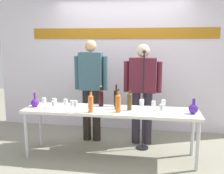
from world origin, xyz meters
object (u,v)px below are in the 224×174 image
wine_glass_right_2 (142,104)px  wine_glass_right_0 (161,108)px  microphone_stand (143,116)px  wine_glass_left_5 (54,101)px  wine_glass_left_4 (72,103)px  wine_bottle_2 (118,102)px  wine_bottle_3 (91,103)px  wine_glass_left_2 (54,104)px  decanter_blue_left (35,103)px  wine_bottle_0 (129,101)px  wine_bottle_1 (117,101)px  decanter_blue_right (193,109)px  wine_bottle_4 (116,97)px  wine_glass_left_3 (44,101)px  wine_glass_left_1 (76,104)px  display_table (110,113)px  presenter_left (91,85)px  presenter_right (142,87)px  wine_glass_right_3 (153,104)px  wine_bottle_5 (101,97)px  wine_glass_left_0 (65,102)px  wine_glass_right_1 (163,103)px  wine_glass_right_4 (142,102)px

wine_glass_right_2 → wine_glass_right_0: bearing=-42.3°
microphone_stand → wine_glass_left_5: bearing=-160.7°
wine_glass_left_4 → wine_glass_right_0: (1.27, -0.06, 0.01)m
wine_bottle_2 → wine_bottle_3: (-0.38, -0.06, -0.00)m
wine_glass_left_2 → decanter_blue_left: bearing=155.7°
wine_bottle_0 → wine_bottle_1: size_ratio=1.08×
decanter_blue_right → wine_bottle_0: bearing=177.2°
wine_bottle_4 → wine_glass_left_3: wine_bottle_4 is taller
wine_bottle_1 → wine_glass_left_1: bearing=-154.4°
wine_glass_left_1 → wine_glass_left_2: wine_glass_left_1 is taller
display_table → wine_glass_left_5: size_ratio=17.15×
presenter_left → wine_glass_left_2: bearing=-113.3°
wine_bottle_1 → wine_glass_left_4: (-0.63, -0.19, -0.02)m
wine_bottle_3 → wine_bottle_2: bearing=8.9°
presenter_right → wine_bottle_4: 0.56m
wine_glass_left_1 → wine_glass_left_4: bearing=134.6°
microphone_stand → wine_glass_right_3: bearing=-66.1°
wine_glass_right_0 → wine_glass_right_2: wine_glass_right_0 is taller
wine_glass_left_3 → microphone_stand: bearing=18.4°
wine_bottle_0 → wine_bottle_5: 0.49m
display_table → wine_glass_left_2: bearing=-165.3°
microphone_stand → decanter_blue_left: bearing=-165.6°
display_table → wine_bottle_5: wine_bottle_5 is taller
decanter_blue_left → wine_bottle_4: (1.22, 0.26, 0.07)m
wine_bottle_2 → wine_glass_left_0: bearing=177.8°
presenter_left → wine_glass_right_0: bearing=-34.7°
wine_bottle_2 → presenter_right: bearing=68.1°
decanter_blue_right → wine_glass_right_3: size_ratio=1.45×
wine_bottle_4 → wine_glass_right_3: size_ratio=2.30×
wine_bottle_4 → microphone_stand: 0.56m
wine_bottle_1 → wine_glass_left_0: size_ratio=1.91×
decanter_blue_right → wine_glass_right_1: (-0.41, 0.11, 0.04)m
decanter_blue_left → wine_bottle_2: size_ratio=0.67×
wine_bottle_5 → microphone_stand: microphone_stand is taller
wine_bottle_3 → wine_glass_left_0: size_ratio=2.02×
wine_glass_right_4 → wine_bottle_5: bearing=-179.8°
wine_glass_right_3 → wine_glass_left_0: bearing=-174.3°
wine_glass_left_2 → wine_glass_right_3: (1.42, 0.22, 0.01)m
presenter_right → wine_glass_right_4: 0.46m
wine_glass_left_2 → wine_glass_left_5: wine_glass_left_5 is taller
wine_glass_left_3 → wine_glass_left_4: (0.45, -0.04, -0.01)m
decanter_blue_left → wine_glass_left_3: 0.20m
presenter_left → wine_glass_left_5: (-0.40, -0.69, -0.15)m
wine_bottle_3 → microphone_stand: size_ratio=0.20×
wine_bottle_2 → wine_glass_left_2: size_ratio=2.40×
wine_glass_right_1 → microphone_stand: microphone_stand is taller
display_table → decanter_blue_left: (-1.16, -0.04, 0.12)m
wine_glass_left_3 → wine_glass_right_1: 1.76m
wine_glass_right_2 → microphone_stand: bearing=88.6°
presenter_left → presenter_right: 0.88m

